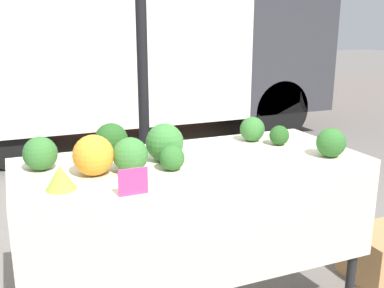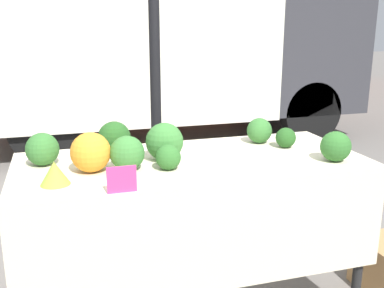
% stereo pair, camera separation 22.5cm
% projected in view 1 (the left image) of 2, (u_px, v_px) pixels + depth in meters
% --- Properties ---
extents(tent_pole, '(0.07, 0.07, 2.28)m').
position_uv_depth(tent_pole, '(143.00, 91.00, 2.92)').
color(tent_pole, black).
rests_on(tent_pole, ground_plane).
extents(parked_truck, '(5.08, 1.93, 2.85)m').
position_uv_depth(parked_truck, '(128.00, 28.00, 5.91)').
color(parked_truck, silver).
rests_on(parked_truck, ground_plane).
extents(market_table, '(1.75, 0.75, 0.90)m').
position_uv_depth(market_table, '(197.00, 188.00, 2.24)').
color(market_table, beige).
rests_on(market_table, ground_plane).
extents(orange_cauliflower, '(0.19, 0.19, 0.19)m').
position_uv_depth(orange_cauliflower, '(93.00, 155.00, 2.01)').
color(orange_cauliflower, orange).
rests_on(orange_cauliflower, market_table).
extents(romanesco_head, '(0.13, 0.13, 0.10)m').
position_uv_depth(romanesco_head, '(60.00, 178.00, 1.84)').
color(romanesco_head, '#93B238').
rests_on(romanesco_head, market_table).
extents(broccoli_head_0, '(0.19, 0.19, 0.19)m').
position_uv_depth(broccoli_head_0, '(165.00, 142.00, 2.22)').
color(broccoli_head_0, '#387533').
rests_on(broccoli_head_0, market_table).
extents(broccoli_head_1, '(0.12, 0.12, 0.12)m').
position_uv_depth(broccoli_head_1, '(172.00, 158.00, 2.09)').
color(broccoli_head_1, '#2D6628').
rests_on(broccoli_head_1, market_table).
extents(broccoli_head_2, '(0.11, 0.11, 0.11)m').
position_uv_depth(broccoli_head_2, '(279.00, 135.00, 2.52)').
color(broccoli_head_2, '#23511E').
rests_on(broccoli_head_2, market_table).
extents(broccoli_head_3, '(0.17, 0.17, 0.17)m').
position_uv_depth(broccoli_head_3, '(111.00, 140.00, 2.31)').
color(broccoli_head_3, '#23511E').
rests_on(broccoli_head_3, market_table).
extents(broccoli_head_4, '(0.15, 0.15, 0.15)m').
position_uv_depth(broccoli_head_4, '(331.00, 143.00, 2.29)').
color(broccoli_head_4, '#2D6628').
rests_on(broccoli_head_4, market_table).
extents(broccoli_head_5, '(0.14, 0.14, 0.14)m').
position_uv_depth(broccoli_head_5, '(252.00, 129.00, 2.60)').
color(broccoli_head_5, '#336B2D').
rests_on(broccoli_head_5, market_table).
extents(broccoli_head_6, '(0.16, 0.16, 0.16)m').
position_uv_depth(broccoli_head_6, '(40.00, 154.00, 2.08)').
color(broccoli_head_6, '#336B2D').
rests_on(broccoli_head_6, market_table).
extents(broccoli_head_7, '(0.16, 0.16, 0.16)m').
position_uv_depth(broccoli_head_7, '(130.00, 155.00, 2.05)').
color(broccoli_head_7, '#387533').
rests_on(broccoli_head_7, market_table).
extents(price_sign, '(0.12, 0.01, 0.11)m').
position_uv_depth(price_sign, '(133.00, 182.00, 1.78)').
color(price_sign, '#E53D84').
rests_on(price_sign, market_table).
extents(produce_crate, '(0.44, 0.37, 0.31)m').
position_uv_depth(produce_crate, '(384.00, 255.00, 2.82)').
color(produce_crate, tan).
rests_on(produce_crate, ground_plane).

